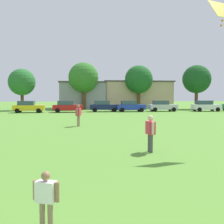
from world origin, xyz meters
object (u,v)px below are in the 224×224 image
at_px(tree_left, 22,82).
at_px(tree_center_right, 139,80).
at_px(bystander_near_trees, 78,113).
at_px(tree_center_left, 83,78).
at_px(parked_car_navy_2, 104,106).
at_px(tree_right, 197,79).
at_px(parked_car_yellow_0, 28,107).
at_px(parked_car_red_1, 67,106).
at_px(adult_bystander, 150,130).
at_px(parked_car_white_5, 206,106).
at_px(kite, 223,11).
at_px(parked_car_silver_4, 162,106).
at_px(parked_car_blue_3, 130,106).
at_px(child_kite_flyer, 46,196).

xyz_separation_m(tree_left, tree_center_right, (20.12, 2.45, 0.72)).
bearing_deg(tree_left, bystander_near_trees, -69.27).
bearing_deg(bystander_near_trees, tree_center_left, -166.92).
xyz_separation_m(bystander_near_trees, parked_car_navy_2, (3.69, 19.32, -0.18)).
bearing_deg(tree_right, parked_car_navy_2, -160.48).
xyz_separation_m(bystander_near_trees, parked_car_yellow_0, (-7.21, 18.33, -0.18)).
relative_size(parked_car_red_1, tree_center_left, 0.52).
xyz_separation_m(adult_bystander, tree_center_left, (-2.35, 37.15, 4.63)).
xyz_separation_m(parked_car_red_1, parked_car_white_5, (21.20, -0.03, 0.00)).
relative_size(kite, parked_car_silver_4, 0.35).
xyz_separation_m(parked_car_yellow_0, parked_car_blue_3, (14.95, 0.58, 0.00)).
bearing_deg(parked_car_white_5, child_kite_flyer, -119.54).
bearing_deg(kite, adult_bystander, -172.28).
bearing_deg(parked_car_navy_2, tree_left, 157.83).
height_order(parked_car_yellow_0, tree_center_right, tree_center_right).
height_order(bystander_near_trees, parked_car_red_1, bystander_near_trees).
xyz_separation_m(parked_car_yellow_0, tree_left, (-2.10, 6.28, 3.77)).
xyz_separation_m(kite, tree_left, (-15.95, 34.51, -1.67)).
xyz_separation_m(adult_bystander, tree_center_right, (7.65, 37.44, 4.38)).
xyz_separation_m(parked_car_red_1, tree_center_right, (12.49, 8.61, 4.48)).
distance_m(adult_bystander, kite, 6.39).
bearing_deg(parked_car_red_1, tree_right, 17.14).
bearing_deg(tree_center_right, kite, -96.44).
relative_size(parked_car_blue_3, parked_car_silver_4, 1.00).
xyz_separation_m(parked_car_silver_4, tree_center_right, (-1.99, 7.98, 4.48)).
relative_size(parked_car_yellow_0, parked_car_blue_3, 1.00).
distance_m(parked_car_yellow_0, parked_car_red_1, 5.53).
relative_size(adult_bystander, tree_center_right, 0.20).
xyz_separation_m(parked_car_blue_3, tree_right, (13.37, 6.58, 4.50)).
height_order(parked_car_navy_2, parked_car_silver_4, same).
relative_size(parked_car_yellow_0, parked_car_white_5, 1.00).
bearing_deg(parked_car_blue_3, tree_center_left, 131.37).
xyz_separation_m(bystander_near_trees, parked_car_silver_4, (12.79, 19.09, -0.18)).
bearing_deg(parked_car_blue_3, kite, -92.20).
xyz_separation_m(bystander_near_trees, kite, (6.63, -9.89, 5.26)).
bearing_deg(tree_right, kite, -112.25).
distance_m(bystander_near_trees, kite, 13.02).
bearing_deg(tree_left, parked_car_silver_4, -14.04).
xyz_separation_m(kite, parked_car_yellow_0, (-13.84, 28.23, -5.44)).
distance_m(parked_car_yellow_0, tree_right, 29.55).
xyz_separation_m(parked_car_red_1, tree_left, (-7.63, 6.16, 3.77)).
relative_size(adult_bystander, tree_right, 0.20).
xyz_separation_m(child_kite_flyer, tree_right, (21.61, 42.39, 4.70)).
height_order(bystander_near_trees, parked_car_silver_4, bystander_near_trees).
distance_m(parked_car_red_1, parked_car_white_5, 21.20).
xyz_separation_m(child_kite_flyer, parked_car_white_5, (20.02, 35.33, 0.20)).
bearing_deg(child_kite_flyer, parked_car_white_5, 82.22).
xyz_separation_m(parked_car_yellow_0, tree_center_right, (18.01, 8.74, 4.48)).
height_order(parked_car_navy_2, tree_center_left, tree_center_left).
bearing_deg(tree_left, tree_center_left, 12.12).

